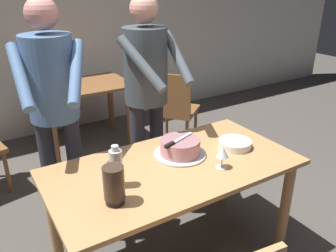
{
  "coord_description": "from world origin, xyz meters",
  "views": [
    {
      "loc": [
        -1.0,
        -1.56,
        1.82
      ],
      "look_at": [
        0.1,
        0.24,
        0.9
      ],
      "focal_mm": 36.73,
      "sensor_mm": 36.0,
      "label": 1
    }
  ],
  "objects_px": {
    "main_dining_table": "(174,181)",
    "cake_knife": "(173,143)",
    "wine_glass_near": "(223,153)",
    "background_table": "(84,99)",
    "water_bottle": "(116,168)",
    "person_standing_beside": "(53,101)",
    "plate_stack": "(235,144)",
    "person_cutting_cake": "(147,86)",
    "hurricane_lamp": "(114,185)",
    "background_chair_2": "(174,107)",
    "cake_on_platter": "(180,148)"
  },
  "relations": [
    {
      "from": "wine_glass_near",
      "to": "main_dining_table",
      "type": "bearing_deg",
      "value": 142.38
    },
    {
      "from": "hurricane_lamp",
      "to": "person_cutting_cake",
      "type": "distance_m",
      "value": 1.01
    },
    {
      "from": "main_dining_table",
      "to": "wine_glass_near",
      "type": "xyz_separation_m",
      "value": [
        0.23,
        -0.18,
        0.22
      ]
    },
    {
      "from": "water_bottle",
      "to": "background_chair_2",
      "type": "height_order",
      "value": "water_bottle"
    },
    {
      "from": "hurricane_lamp",
      "to": "background_table",
      "type": "bearing_deg",
      "value": 75.58
    },
    {
      "from": "cake_on_platter",
      "to": "person_cutting_cake",
      "type": "bearing_deg",
      "value": 85.28
    },
    {
      "from": "wine_glass_near",
      "to": "person_cutting_cake",
      "type": "bearing_deg",
      "value": 95.97
    },
    {
      "from": "background_table",
      "to": "background_chair_2",
      "type": "bearing_deg",
      "value": -34.4
    },
    {
      "from": "wine_glass_near",
      "to": "background_chair_2",
      "type": "xyz_separation_m",
      "value": [
        0.7,
        1.62,
        -0.36
      ]
    },
    {
      "from": "cake_knife",
      "to": "background_table",
      "type": "height_order",
      "value": "cake_knife"
    },
    {
      "from": "main_dining_table",
      "to": "plate_stack",
      "type": "relative_size",
      "value": 7.05
    },
    {
      "from": "hurricane_lamp",
      "to": "person_cutting_cake",
      "type": "height_order",
      "value": "person_cutting_cake"
    },
    {
      "from": "cake_on_platter",
      "to": "person_standing_beside",
      "type": "relative_size",
      "value": 0.2
    },
    {
      "from": "person_standing_beside",
      "to": "background_chair_2",
      "type": "distance_m",
      "value": 1.76
    },
    {
      "from": "main_dining_table",
      "to": "person_standing_beside",
      "type": "bearing_deg",
      "value": 129.39
    },
    {
      "from": "background_table",
      "to": "background_chair_2",
      "type": "xyz_separation_m",
      "value": [
        0.83,
        -0.57,
        -0.09
      ]
    },
    {
      "from": "wine_glass_near",
      "to": "background_table",
      "type": "distance_m",
      "value": 2.21
    },
    {
      "from": "water_bottle",
      "to": "wine_glass_near",
      "type": "bearing_deg",
      "value": -13.3
    },
    {
      "from": "main_dining_table",
      "to": "cake_knife",
      "type": "bearing_deg",
      "value": 60.93
    },
    {
      "from": "hurricane_lamp",
      "to": "person_standing_beside",
      "type": "height_order",
      "value": "person_standing_beside"
    },
    {
      "from": "background_table",
      "to": "hurricane_lamp",
      "type": "bearing_deg",
      "value": -104.42
    },
    {
      "from": "person_standing_beside",
      "to": "cake_on_platter",
      "type": "bearing_deg",
      "value": -41.09
    },
    {
      "from": "wine_glass_near",
      "to": "background_chair_2",
      "type": "relative_size",
      "value": 0.16
    },
    {
      "from": "hurricane_lamp",
      "to": "background_chair_2",
      "type": "relative_size",
      "value": 0.23
    },
    {
      "from": "plate_stack",
      "to": "wine_glass_near",
      "type": "xyz_separation_m",
      "value": [
        -0.25,
        -0.16,
        0.08
      ]
    },
    {
      "from": "wine_glass_near",
      "to": "person_cutting_cake",
      "type": "xyz_separation_m",
      "value": [
        -0.08,
        0.79,
        0.22
      ]
    },
    {
      "from": "wine_glass_near",
      "to": "hurricane_lamp",
      "type": "relative_size",
      "value": 0.69
    },
    {
      "from": "water_bottle",
      "to": "person_standing_beside",
      "type": "distance_m",
      "value": 0.72
    },
    {
      "from": "main_dining_table",
      "to": "water_bottle",
      "type": "xyz_separation_m",
      "value": [
        -0.39,
        -0.03,
        0.23
      ]
    },
    {
      "from": "cake_knife",
      "to": "plate_stack",
      "type": "height_order",
      "value": "cake_knife"
    },
    {
      "from": "person_cutting_cake",
      "to": "plate_stack",
      "type": "bearing_deg",
      "value": -61.73
    },
    {
      "from": "plate_stack",
      "to": "hurricane_lamp",
      "type": "xyz_separation_m",
      "value": [
        -0.95,
        -0.15,
        0.08
      ]
    },
    {
      "from": "cake_on_platter",
      "to": "plate_stack",
      "type": "xyz_separation_m",
      "value": [
        0.38,
        -0.1,
        -0.03
      ]
    },
    {
      "from": "cake_on_platter",
      "to": "background_table",
      "type": "xyz_separation_m",
      "value": [
        -0.01,
        1.92,
        -0.22
      ]
    },
    {
      "from": "plate_stack",
      "to": "water_bottle",
      "type": "height_order",
      "value": "water_bottle"
    },
    {
      "from": "main_dining_table",
      "to": "water_bottle",
      "type": "bearing_deg",
      "value": -175.63
    },
    {
      "from": "cake_on_platter",
      "to": "cake_knife",
      "type": "bearing_deg",
      "value": -160.08
    },
    {
      "from": "person_standing_beside",
      "to": "main_dining_table",
      "type": "bearing_deg",
      "value": -50.61
    },
    {
      "from": "background_table",
      "to": "wine_glass_near",
      "type": "bearing_deg",
      "value": -86.48
    },
    {
      "from": "cake_knife",
      "to": "hurricane_lamp",
      "type": "height_order",
      "value": "hurricane_lamp"
    },
    {
      "from": "main_dining_table",
      "to": "cake_on_platter",
      "type": "xyz_separation_m",
      "value": [
        0.1,
        0.09,
        0.17
      ]
    },
    {
      "from": "wine_glass_near",
      "to": "hurricane_lamp",
      "type": "distance_m",
      "value": 0.7
    },
    {
      "from": "cake_knife",
      "to": "plate_stack",
      "type": "xyz_separation_m",
      "value": [
        0.45,
        -0.08,
        -0.09
      ]
    },
    {
      "from": "cake_on_platter",
      "to": "hurricane_lamp",
      "type": "xyz_separation_m",
      "value": [
        -0.57,
        -0.26,
        0.06
      ]
    },
    {
      "from": "person_cutting_cake",
      "to": "background_chair_2",
      "type": "height_order",
      "value": "person_cutting_cake"
    },
    {
      "from": "water_bottle",
      "to": "background_table",
      "type": "height_order",
      "value": "water_bottle"
    },
    {
      "from": "main_dining_table",
      "to": "cake_knife",
      "type": "height_order",
      "value": "cake_knife"
    },
    {
      "from": "cake_on_platter",
      "to": "background_chair_2",
      "type": "relative_size",
      "value": 0.38
    },
    {
      "from": "person_cutting_cake",
      "to": "background_table",
      "type": "distance_m",
      "value": 1.49
    },
    {
      "from": "main_dining_table",
      "to": "person_standing_beside",
      "type": "height_order",
      "value": "person_standing_beside"
    }
  ]
}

